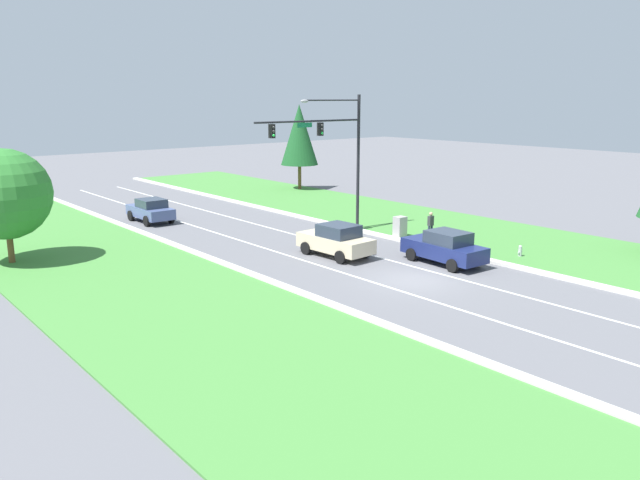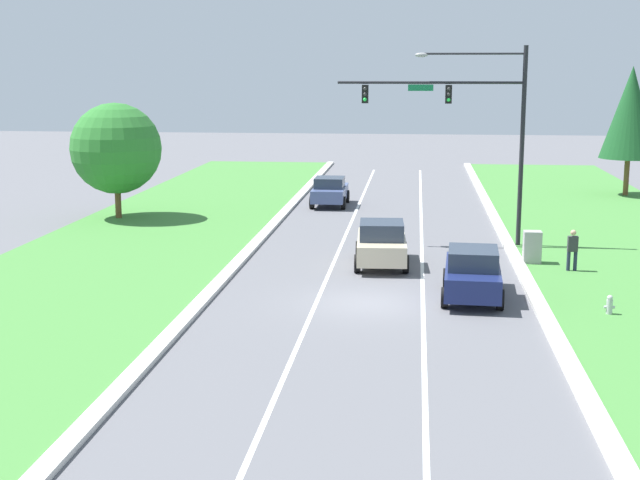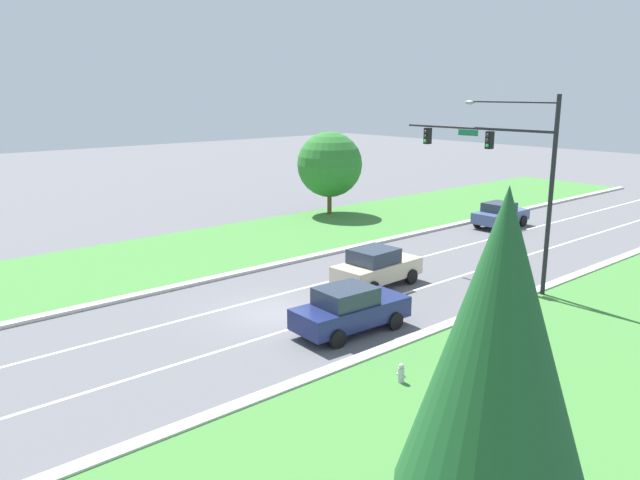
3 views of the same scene
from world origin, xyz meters
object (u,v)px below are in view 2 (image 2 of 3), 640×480
(pedestrian, at_px, (572,249))
(conifer_near_right_tree, at_px, (631,113))
(traffic_signal_mast, at_px, (471,115))
(champagne_sedan, at_px, (381,243))
(utility_cabinet, at_px, (532,248))
(navy_sedan, at_px, (473,273))
(slate_blue_sedan, at_px, (330,191))
(fire_hydrant, at_px, (609,306))
(oak_near_left_tree, at_px, (116,149))

(pedestrian, distance_m, conifer_near_right_tree, 23.39)
(pedestrian, height_order, conifer_near_right_tree, conifer_near_right_tree)
(traffic_signal_mast, bearing_deg, champagne_sedan, -128.96)
(utility_cabinet, relative_size, pedestrian, 0.81)
(navy_sedan, bearing_deg, pedestrian, 50.15)
(slate_blue_sedan, bearing_deg, navy_sedan, -71.18)
(navy_sedan, height_order, fire_hydrant, navy_sedan)
(slate_blue_sedan, distance_m, utility_cabinet, 17.70)
(navy_sedan, relative_size, utility_cabinet, 3.43)
(navy_sedan, relative_size, oak_near_left_tree, 0.77)
(utility_cabinet, bearing_deg, fire_hydrant, -78.69)
(champagne_sedan, distance_m, pedestrian, 7.42)
(traffic_signal_mast, xyz_separation_m, utility_cabinet, (2.37, -3.70, -5.13))
(oak_near_left_tree, bearing_deg, traffic_signal_mast, -16.42)
(traffic_signal_mast, distance_m, utility_cabinet, 6.76)
(champagne_sedan, height_order, oak_near_left_tree, oak_near_left_tree)
(navy_sedan, height_order, oak_near_left_tree, oak_near_left_tree)
(pedestrian, bearing_deg, traffic_signal_mast, -55.72)
(champagne_sedan, relative_size, utility_cabinet, 3.30)
(utility_cabinet, bearing_deg, conifer_near_right_tree, 68.22)
(slate_blue_sedan, relative_size, conifer_near_right_tree, 0.53)
(slate_blue_sedan, height_order, fire_hydrant, slate_blue_sedan)
(oak_near_left_tree, bearing_deg, utility_cabinet, -23.89)
(utility_cabinet, height_order, oak_near_left_tree, oak_near_left_tree)
(traffic_signal_mast, height_order, pedestrian, traffic_signal_mast)
(fire_hydrant, bearing_deg, conifer_near_right_tree, 76.57)
(utility_cabinet, distance_m, conifer_near_right_tree, 22.68)
(conifer_near_right_tree, bearing_deg, pedestrian, -107.41)
(utility_cabinet, height_order, fire_hydrant, utility_cabinet)
(traffic_signal_mast, bearing_deg, pedestrian, -53.27)
(navy_sedan, xyz_separation_m, utility_cabinet, (2.72, 5.73, -0.20))
(fire_hydrant, relative_size, conifer_near_right_tree, 0.09)
(slate_blue_sedan, bearing_deg, conifer_near_right_tree, 18.17)
(fire_hydrant, bearing_deg, pedestrian, 91.36)
(traffic_signal_mast, relative_size, oak_near_left_tree, 1.44)
(pedestrian, bearing_deg, slate_blue_sedan, -58.15)
(champagne_sedan, bearing_deg, oak_near_left_tree, 142.68)
(traffic_signal_mast, relative_size, champagne_sedan, 1.94)
(champagne_sedan, distance_m, oak_near_left_tree, 17.51)
(traffic_signal_mast, relative_size, navy_sedan, 1.86)
(navy_sedan, distance_m, conifer_near_right_tree, 28.88)
(slate_blue_sedan, xyz_separation_m, conifer_near_right_tree, (17.90, 5.81, 4.31))
(traffic_signal_mast, distance_m, fire_hydrant, 13.11)
(champagne_sedan, relative_size, pedestrian, 2.68)
(slate_blue_sedan, distance_m, fire_hydrant, 25.03)
(slate_blue_sedan, height_order, utility_cabinet, slate_blue_sedan)
(pedestrian, bearing_deg, champagne_sedan, -6.09)
(fire_hydrant, bearing_deg, traffic_signal_mast, 109.04)
(champagne_sedan, relative_size, fire_hydrant, 6.48)
(traffic_signal_mast, xyz_separation_m, navy_sedan, (-0.35, -9.43, -4.92))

